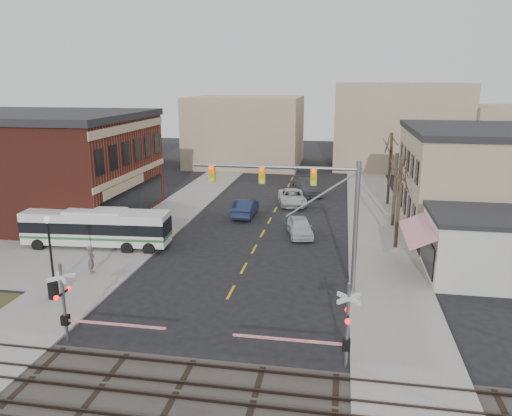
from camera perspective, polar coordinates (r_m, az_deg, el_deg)
The scene contains 21 objects.
ground at distance 28.64m, azimuth -3.80°, elevation -11.21°, with size 160.00×160.00×0.00m, color black.
sidewalk_west at distance 49.29m, azimuth -9.09°, elevation -0.22°, with size 5.00×60.00×0.12m, color gray.
sidewalk_east at distance 46.82m, azimuth 13.51°, elevation -1.23°, with size 5.00×60.00×0.12m, color gray.
ballast_strip at distance 21.97m, azimuth -9.01°, elevation -19.98°, with size 160.00×5.00×0.06m, color #332D28.
rail_tracks at distance 21.92m, azimuth -9.02°, elevation -19.79°, with size 160.00×3.91×0.14m.
awning_shop at distance 35.02m, azimuth 25.57°, elevation -3.99°, with size 9.74×6.20×4.30m.
tree_east_a at distance 38.34m, azimuth 15.97°, elevation 0.47°, with size 0.28×0.28×6.75m.
tree_east_b at distance 44.24m, azimuth 15.57°, elevation 2.02°, with size 0.28×0.28×6.30m.
tree_east_c at distance 52.00m, azimuth 15.03°, elevation 4.36°, with size 0.28×0.28×7.20m.
transit_bus at distance 39.43m, azimuth -17.78°, elevation -2.11°, with size 11.14×3.18×2.83m.
traffic_signal_mast at distance 29.05m, azimuth 6.15°, elevation 1.11°, with size 9.76×0.30×8.00m.
rr_crossing_west at distance 25.86m, azimuth -20.28°, elevation -10.26°, with size 5.60×1.36×4.00m.
rr_crossing_east at distance 22.63m, azimuth 9.28°, elevation -13.16°, with size 5.60×1.36×4.00m.
street_lamp at distance 32.47m, azimuth -22.58°, elevation -3.03°, with size 0.44×0.44×4.39m.
trash_bin at distance 31.43m, azimuth -22.16°, elevation -8.70°, with size 0.60×0.60×0.97m, color black.
car_a at distance 40.82m, azimuth 5.04°, elevation -2.14°, with size 1.82×4.53×1.54m, color silver.
car_b at distance 46.51m, azimuth -1.22°, elevation 0.05°, with size 1.74×5.00×1.65m, color #19233F.
car_c at distance 50.98m, azimuth 4.16°, elevation 1.23°, with size 2.53×5.49×1.53m, color silver.
car_d at distance 55.93m, azimuth 5.86°, elevation 2.48°, with size 2.41×5.94×1.72m, color #414046.
pedestrian_near at distance 34.27m, azimuth -18.31°, elevation -5.62°, with size 0.68×0.45×1.87m, color #5F504C.
pedestrian_far at distance 38.67m, azimuth -15.41°, elevation -3.22°, with size 0.85×0.66×1.75m, color #374461.
Camera 1 is at (6.26, -25.05, 12.39)m, focal length 35.00 mm.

